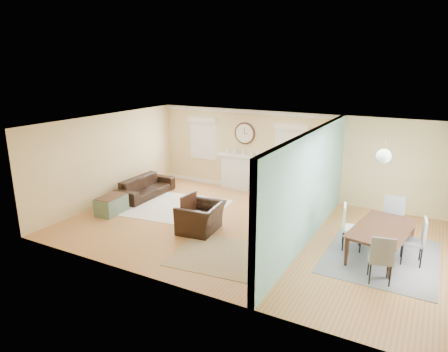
{
  "coord_description": "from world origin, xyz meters",
  "views": [
    {
      "loc": [
        3.92,
        -8.35,
        3.99
      ],
      "look_at": [
        -0.8,
        0.3,
        1.2
      ],
      "focal_mm": 32.0,
      "sensor_mm": 36.0,
      "label": 1
    }
  ],
  "objects_px": {
    "credenza": "(315,202)",
    "green_chair": "(295,195)",
    "sofa": "(146,187)",
    "dining_table": "(383,242)",
    "eames_chair": "(201,218)"
  },
  "relations": [
    {
      "from": "credenza",
      "to": "green_chair",
      "type": "bearing_deg",
      "value": 141.07
    },
    {
      "from": "sofa",
      "to": "credenza",
      "type": "distance_m",
      "value": 5.15
    },
    {
      "from": "dining_table",
      "to": "credenza",
      "type": "bearing_deg",
      "value": 58.59
    },
    {
      "from": "credenza",
      "to": "dining_table",
      "type": "height_order",
      "value": "credenza"
    },
    {
      "from": "eames_chair",
      "to": "sofa",
      "type": "bearing_deg",
      "value": -122.66
    },
    {
      "from": "dining_table",
      "to": "green_chair",
      "type": "bearing_deg",
      "value": 58.85
    },
    {
      "from": "sofa",
      "to": "dining_table",
      "type": "distance_m",
      "value": 7.08
    },
    {
      "from": "sofa",
      "to": "credenza",
      "type": "height_order",
      "value": "credenza"
    },
    {
      "from": "sofa",
      "to": "eames_chair",
      "type": "relative_size",
      "value": 1.9
    },
    {
      "from": "green_chair",
      "to": "dining_table",
      "type": "distance_m",
      "value": 3.52
    },
    {
      "from": "eames_chair",
      "to": "dining_table",
      "type": "bearing_deg",
      "value": 93.42
    },
    {
      "from": "green_chair",
      "to": "sofa",
      "type": "bearing_deg",
      "value": 38.93
    },
    {
      "from": "green_chair",
      "to": "dining_table",
      "type": "height_order",
      "value": "dining_table"
    },
    {
      "from": "sofa",
      "to": "credenza",
      "type": "xyz_separation_m",
      "value": [
        5.08,
        0.85,
        0.1
      ]
    },
    {
      "from": "green_chair",
      "to": "credenza",
      "type": "height_order",
      "value": "credenza"
    }
  ]
}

